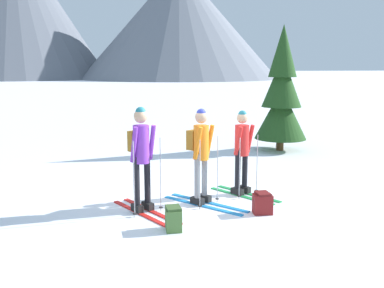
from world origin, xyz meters
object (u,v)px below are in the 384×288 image
at_px(skier_in_orange, 201,151).
at_px(pine_tree_near, 282,94).
at_px(backpack_on_snow_front, 173,219).
at_px(skier_in_red, 242,149).
at_px(backpack_on_snow_beside, 263,203).
at_px(skier_in_purple, 141,153).

height_order(skier_in_orange, pine_tree_near, pine_tree_near).
relative_size(skier_in_orange, backpack_on_snow_front, 4.68).
distance_m(skier_in_red, backpack_on_snow_beside, 1.39).
height_order(skier_in_purple, backpack_on_snow_front, skier_in_purple).
height_order(skier_in_red, backpack_on_snow_beside, skier_in_red).
bearing_deg(pine_tree_near, skier_in_purple, -135.16).
relative_size(skier_in_orange, pine_tree_near, 0.48).
height_order(skier_in_red, backpack_on_snow_front, skier_in_red).
bearing_deg(pine_tree_near, skier_in_red, -123.03).
distance_m(pine_tree_near, backpack_on_snow_front, 7.35).
relative_size(skier_in_purple, backpack_on_snow_front, 4.87).
bearing_deg(backpack_on_snow_beside, skier_in_orange, 139.12).
height_order(skier_in_red, pine_tree_near, pine_tree_near).
relative_size(skier_in_red, pine_tree_near, 0.45).
bearing_deg(backpack_on_snow_beside, pine_tree_near, 62.92).
relative_size(skier_in_orange, skier_in_red, 1.06).
bearing_deg(skier_in_purple, skier_in_orange, 9.62).
bearing_deg(backpack_on_snow_beside, skier_in_red, 88.68).
bearing_deg(skier_in_orange, skier_in_purple, -170.38).
distance_m(skier_in_purple, pine_tree_near, 6.71).
bearing_deg(skier_in_red, skier_in_orange, -157.57).
xyz_separation_m(pine_tree_near, backpack_on_snow_beside, (-2.71, -5.31, -1.52)).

